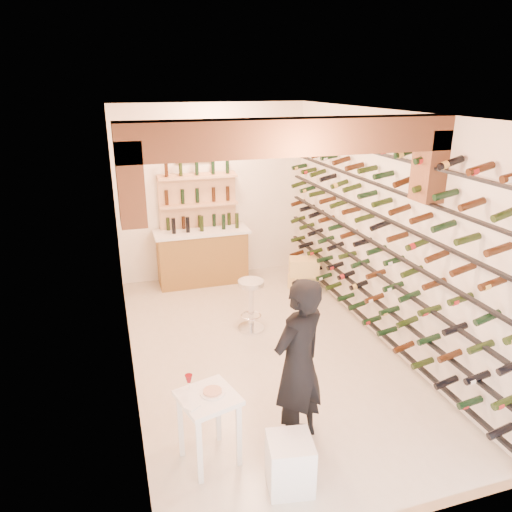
{
  "coord_description": "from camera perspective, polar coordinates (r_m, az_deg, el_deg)",
  "views": [
    {
      "loc": [
        -1.83,
        -5.6,
        3.55
      ],
      "look_at": [
        0.0,
        0.3,
        1.3
      ],
      "focal_mm": 33.94,
      "sensor_mm": 36.0,
      "label": 1
    }
  ],
  "objects": [
    {
      "name": "wine_rack",
      "position": [
        6.83,
        13.13,
        2.44
      ],
      "size": [
        0.32,
        5.7,
        2.56
      ],
      "color": "black",
      "rests_on": "ground"
    },
    {
      "name": "back_shelving",
      "position": [
        8.95,
        -6.78,
        4.42
      ],
      "size": [
        1.4,
        0.31,
        2.73
      ],
      "color": "tan",
      "rests_on": "ground"
    },
    {
      "name": "chrome_barstool",
      "position": [
        7.21,
        -0.59,
        -5.38
      ],
      "size": [
        0.41,
        0.41,
        0.79
      ],
      "rotation": [
        0.0,
        0.0,
        -0.3
      ],
      "color": "silver",
      "rests_on": "ground"
    },
    {
      "name": "tasting_table",
      "position": [
        4.85,
        -5.66,
        -17.33
      ],
      "size": [
        0.64,
        0.64,
        0.91
      ],
      "rotation": [
        0.0,
        0.0,
        0.27
      ],
      "color": "white",
      "rests_on": "ground"
    },
    {
      "name": "back_counter",
      "position": [
        8.92,
        -6.33,
        0.09
      ],
      "size": [
        1.7,
        0.62,
        1.29
      ],
      "color": "olive",
      "rests_on": "ground"
    },
    {
      "name": "ground",
      "position": [
        6.88,
        0.75,
        -11.06
      ],
      "size": [
        6.0,
        6.0,
        0.0
      ],
      "primitive_type": "plane",
      "color": "beige",
      "rests_on": "ground"
    },
    {
      "name": "crate_lower",
      "position": [
        8.75,
        5.6,
        -3.05
      ],
      "size": [
        0.5,
        0.38,
        0.28
      ],
      "primitive_type": "cube",
      "rotation": [
        0.0,
        0.0,
        0.11
      ],
      "color": "#EACD80",
      "rests_on": "ground"
    },
    {
      "name": "room_shell",
      "position": [
        5.8,
        1.65,
        7.05
      ],
      "size": [
        3.52,
        6.02,
        3.21
      ],
      "color": "white",
      "rests_on": "ground"
    },
    {
      "name": "person",
      "position": [
        4.91,
        4.98,
        -12.57
      ],
      "size": [
        0.79,
        0.7,
        1.82
      ],
      "primitive_type": "imported",
      "rotation": [
        0.0,
        0.0,
        3.62
      ],
      "color": "black",
      "rests_on": "ground"
    },
    {
      "name": "crate_upper",
      "position": [
        8.64,
        5.66,
        -1.28
      ],
      "size": [
        0.6,
        0.49,
        0.3
      ],
      "primitive_type": "cube",
      "rotation": [
        0.0,
        0.0,
        -0.31
      ],
      "color": "#EACD80",
      "rests_on": "crate_lower"
    },
    {
      "name": "white_stool",
      "position": [
        4.82,
        4.01,
        -23.2
      ],
      "size": [
        0.47,
        0.47,
        0.51
      ],
      "primitive_type": "cube",
      "rotation": [
        0.0,
        0.0,
        -0.17
      ],
      "color": "white",
      "rests_on": "ground"
    }
  ]
}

